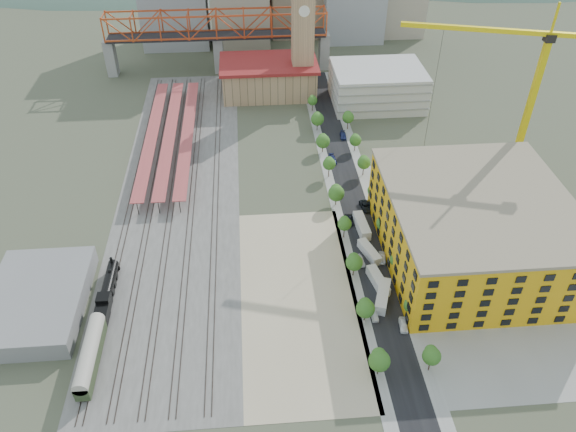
{
  "coord_description": "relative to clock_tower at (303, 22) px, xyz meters",
  "views": [
    {
      "loc": [
        -14.36,
        -126.5,
        99.41
      ],
      "look_at": [
        -5.03,
        -12.0,
        10.0
      ],
      "focal_mm": 35.0,
      "sensor_mm": 36.0,
      "label": 1
    }
  ],
  "objects": [
    {
      "name": "car_4",
      "position": [
        11.0,
        -122.93,
        -27.9
      ],
      "size": [
        2.39,
        4.84,
        1.59
      ],
      "primitive_type": "imported",
      "rotation": [
        0.0,
        0.0,
        -0.11
      ],
      "color": "white",
      "rests_on": "ground"
    },
    {
      "name": "clock_tower",
      "position": [
        0.0,
        0.0,
        0.0
      ],
      "size": [
        12.0,
        12.0,
        52.0
      ],
      "color": "tan",
      "rests_on": "ground"
    },
    {
      "name": "construction_pad",
      "position": [
        37.0,
        -99.99,
        -28.67
      ],
      "size": [
        50.0,
        90.0,
        0.06
      ],
      "primitive_type": "cube",
      "color": "gray",
      "rests_on": "ground"
    },
    {
      "name": "street_asphalt",
      "position": [
        8.0,
        -64.99,
        -28.67
      ],
      "size": [
        12.0,
        170.0,
        0.06
      ],
      "primitive_type": "cube",
      "color": "black",
      "rests_on": "ground"
    },
    {
      "name": "car_1",
      "position": [
        5.0,
        -100.56,
        -27.94
      ],
      "size": [
        2.37,
        4.81,
        1.52
      ],
      "primitive_type": "imported",
      "rotation": [
        0.0,
        0.0,
        0.17
      ],
      "color": "#ABAAAF",
      "rests_on": "ground"
    },
    {
      "name": "tower_crane",
      "position": [
        53.74,
        -68.06,
        5.61
      ],
      "size": [
        50.54,
        16.19,
        55.59
      ],
      "color": "yellow",
      "rests_on": "ground"
    },
    {
      "name": "parking_garage",
      "position": [
        28.0,
        -9.99,
        -21.7
      ],
      "size": [
        34.0,
        26.0,
        14.0
      ],
      "primitive_type": "cube",
      "color": "silver",
      "rests_on": "ground"
    },
    {
      "name": "station_hall",
      "position": [
        -13.0,
        2.01,
        -22.03
      ],
      "size": [
        38.0,
        24.0,
        13.1
      ],
      "color": "tan",
      "rests_on": "ground"
    },
    {
      "name": "car_3",
      "position": [
        5.0,
        -51.23,
        -27.89
      ],
      "size": [
        2.49,
        5.64,
        1.61
      ],
      "primitive_type": "imported",
      "rotation": [
        0.0,
        0.0,
        0.04
      ],
      "color": "navy",
      "rests_on": "ground"
    },
    {
      "name": "ground",
      "position": [
        -8.0,
        -79.99,
        -28.7
      ],
      "size": [
        400.0,
        400.0,
        0.0
      ],
      "primitive_type": "plane",
      "color": "#474C38",
      "rests_on": "ground"
    },
    {
      "name": "car_7",
      "position": [
        11.0,
        -35.82,
        -27.96
      ],
      "size": [
        2.42,
        5.21,
        1.47
      ],
      "primitive_type": "imported",
      "rotation": [
        0.0,
        0.0,
        -0.07
      ],
      "color": "navy",
      "rests_on": "ground"
    },
    {
      "name": "rail_tracks",
      "position": [
        -45.8,
        -62.49,
        -28.55
      ],
      "size": [
        26.56,
        160.0,
        0.18
      ],
      "color": "#382B23",
      "rests_on": "ground"
    },
    {
      "name": "platform_canopies",
      "position": [
        -49.0,
        -34.99,
        -24.7
      ],
      "size": [
        16.0,
        80.0,
        4.12
      ],
      "color": "#B84846",
      "rests_on": "ground"
    },
    {
      "name": "locomotive",
      "position": [
        -58.0,
        -108.29,
        -26.54
      ],
      "size": [
        3.0,
        23.12,
        5.78
      ],
      "color": "black",
      "rests_on": "ground"
    },
    {
      "name": "site_trailer_b",
      "position": [
        8.0,
        -108.76,
        -27.4
      ],
      "size": [
        4.39,
        9.8,
        2.6
      ],
      "primitive_type": "cube",
      "rotation": [
        0.0,
        0.0,
        0.21
      ],
      "color": "silver",
      "rests_on": "ground"
    },
    {
      "name": "sidewalk_east",
      "position": [
        13.5,
        -64.99,
        -28.68
      ],
      "size": [
        3.0,
        170.0,
        0.04
      ],
      "primitive_type": "cube",
      "color": "gray",
      "rests_on": "ground"
    },
    {
      "name": "warehouse",
      "position": [
        -74.0,
        -109.99,
        -26.2
      ],
      "size": [
        22.0,
        32.0,
        5.0
      ],
      "primitive_type": "cube",
      "color": "gray",
      "rests_on": "ground"
    },
    {
      "name": "sidewalk_west",
      "position": [
        2.5,
        -64.99,
        -28.68
      ],
      "size": [
        3.0,
        170.0,
        0.04
      ],
      "primitive_type": "cube",
      "color": "gray",
      "rests_on": "ground"
    },
    {
      "name": "construction_building",
      "position": [
        34.0,
        -99.99,
        -19.29
      ],
      "size": [
        44.6,
        50.6,
        18.8
      ],
      "color": "gold",
      "rests_on": "ground"
    },
    {
      "name": "site_trailer_a",
      "position": [
        8.0,
        -114.16,
        -27.29
      ],
      "size": [
        5.99,
        10.59,
        2.81
      ],
      "primitive_type": "cube",
      "rotation": [
        0.0,
        0.0,
        -0.34
      ],
      "color": "silver",
      "rests_on": "ground"
    },
    {
      "name": "dirt_lot",
      "position": [
        -12.0,
        -111.49,
        -28.67
      ],
      "size": [
        28.0,
        67.0,
        0.06
      ],
      "primitive_type": "cube",
      "color": "tan",
      "rests_on": "ground"
    },
    {
      "name": "coach",
      "position": [
        -58.0,
        -127.81,
        -25.48
      ],
      "size": [
        3.32,
        19.27,
        6.05
      ],
      "color": "#21311B",
      "rests_on": "ground"
    },
    {
      "name": "site_trailer_c",
      "position": [
        8.0,
        -97.89,
        -27.46
      ],
      "size": [
        5.06,
        9.35,
        2.48
      ],
      "primitive_type": "cube",
      "rotation": [
        0.0,
        0.0,
        0.31
      ],
      "color": "silver",
      "rests_on": "ground"
    },
    {
      "name": "truss_bridge",
      "position": [
        -33.0,
        25.01,
        -9.83
      ],
      "size": [
        94.0,
        9.6,
        25.6
      ],
      "color": "gray",
      "rests_on": "ground"
    },
    {
      "name": "distant_hills",
      "position": [
        37.28,
        180.01,
        -108.23
      ],
      "size": [
        647.0,
        264.0,
        227.0
      ],
      "color": "#4C6B59",
      "rests_on": "ground"
    },
    {
      "name": "site_trailer_d",
      "position": [
        8.0,
        -87.02,
        -27.29
      ],
      "size": [
        3.42,
        10.45,
        2.81
      ],
      "primitive_type": "cube",
      "rotation": [
        0.0,
        0.0,
        0.07
      ],
      "color": "silver",
      "rests_on": "ground"
    },
    {
      "name": "street_trees",
      "position": [
        8.0,
        -74.99,
        -28.7
      ],
      "size": [
        15.4,
        124.4,
        8.0
      ],
      "color": "#245E1C",
      "rests_on": "ground"
    },
    {
      "name": "car_5",
      "position": [
        11.0,
        -99.93,
        -27.93
      ],
      "size": [
        2.34,
        4.82,
        1.52
      ],
      "primitive_type": "imported",
      "rotation": [
        0.0,
        0.0,
        -0.16
      ],
      "color": "#A7A5AB",
      "rests_on": "ground"
    },
    {
      "name": "ballast_strip",
      "position": [
        -44.0,
        -62.49,
        -28.67
      ],
      "size": [
        36.0,
        165.0,
        0.06
      ],
      "primitive_type": "cube",
      "color": "#605E59",
      "rests_on": "ground"
    },
    {
      "name": "car_2",
      "position": [
        5.0,
        -83.47,
        -27.98
      ],
      "size": [
        2.89,
        5.38,
        1.44
      ],
      "primitive_type": "imported",
      "rotation": [
        0.0,
        0.0,
        -0.1
      ],
      "color": "black",
      "rests_on": "ground"
    },
    {
      "name": "car_0",
      "position": [
        5.0,
        -119.27,
        -27.97
      ],
      "size": [
        1.72,
        4.25,
        1.45
      ],
      "primitive_type": "imported",
      "rotation": [
        0.0,
        0.0,
        -0.0
      ],
      "color": "white",
      "rests_on": "ground"
    },
    {
      "name": "car_6",
      "position": [
        11.0,
        -77.48,
        -27.89
      ],
      "size": [
        3.34,
        6.05,
        1.61
      ],
      "primitive_type": "imported",
      "rotation": [
        0.0,
        0.0,
        0.12
      ],
      "color": "black",
      "rests_on": "ground"
    }
  ]
}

